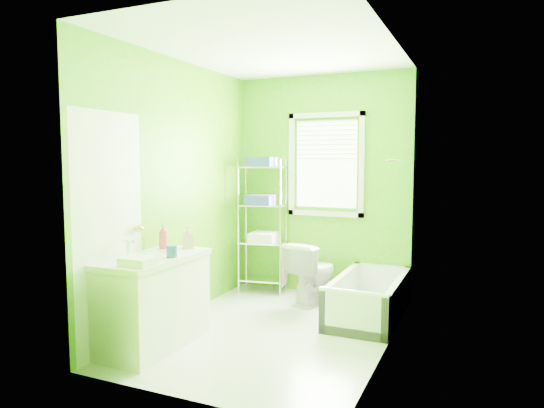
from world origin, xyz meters
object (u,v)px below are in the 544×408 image
at_px(toilet, 313,272).
at_px(wire_shelf_unit, 264,210).
at_px(vanity, 153,298).
at_px(bathtub, 368,304).

height_order(toilet, wire_shelf_unit, wire_shelf_unit).
xyz_separation_m(toilet, vanity, (-0.83, -1.78, 0.07)).
distance_m(bathtub, wire_shelf_unit, 1.72).
height_order(bathtub, wire_shelf_unit, wire_shelf_unit).
bearing_deg(toilet, vanity, 77.47).
bearing_deg(wire_shelf_unit, bathtub, -19.80).
bearing_deg(wire_shelf_unit, vanity, -93.65).
relative_size(vanity, wire_shelf_unit, 0.64).
xyz_separation_m(toilet, wire_shelf_unit, (-0.71, 0.22, 0.65)).
xyz_separation_m(vanity, wire_shelf_unit, (0.13, 2.00, 0.58)).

